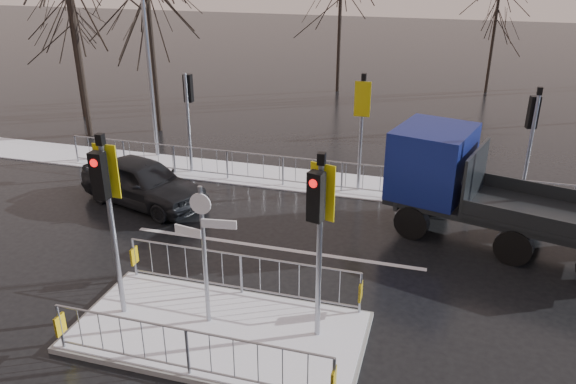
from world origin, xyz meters
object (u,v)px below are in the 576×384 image
(flatbed_truck, at_px, (463,181))
(street_lamp_left, at_px, (148,36))
(car_far_lane, at_px, (143,182))
(traffic_island, at_px, (218,318))

(flatbed_truck, height_order, street_lamp_left, street_lamp_left)
(car_far_lane, distance_m, flatbed_truck, 9.48)
(traffic_island, bearing_deg, car_far_lane, 131.19)
(flatbed_truck, bearing_deg, traffic_island, -127.42)
(traffic_island, height_order, car_far_lane, traffic_island)
(car_far_lane, relative_size, flatbed_truck, 0.64)
(traffic_island, xyz_separation_m, flatbed_truck, (4.68, 6.12, 1.16))
(street_lamp_left, bearing_deg, flatbed_truck, -16.89)
(traffic_island, bearing_deg, street_lamp_left, 124.07)
(flatbed_truck, relative_size, street_lamp_left, 0.81)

